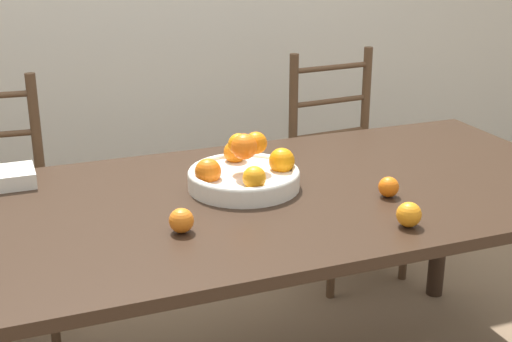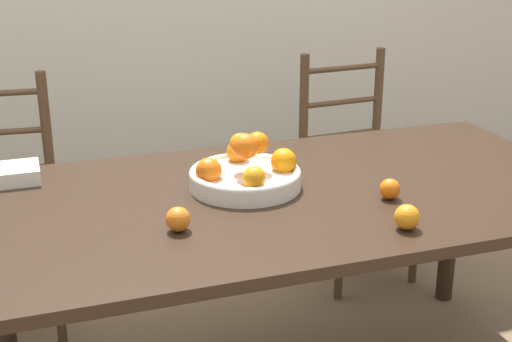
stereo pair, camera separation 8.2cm
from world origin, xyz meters
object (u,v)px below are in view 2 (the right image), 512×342
object	(u,v)px
orange_loose_2	(407,217)
chair_right	(354,174)
orange_loose_1	(390,189)
chair_left	(1,217)
book_stack	(8,174)
fruit_bowl	(246,172)
orange_loose_0	(178,219)

from	to	relation	value
orange_loose_2	chair_right	world-z (taller)	chair_right
orange_loose_1	chair_right	world-z (taller)	chair_right
orange_loose_1	orange_loose_2	xyz separation A→B (m)	(-0.06, -0.21, 0.00)
chair_left	chair_right	world-z (taller)	same
orange_loose_1	book_stack	xyz separation A→B (m)	(-1.07, 0.52, -0.01)
orange_loose_2	chair_left	distance (m)	1.60
book_stack	fruit_bowl	bearing A→B (deg)	-22.83
fruit_bowl	book_stack	distance (m)	0.75
chair_left	chair_right	size ratio (longest dim) A/B	1.00
orange_loose_1	orange_loose_0	bearing A→B (deg)	-178.14
chair_left	orange_loose_1	bearing A→B (deg)	-35.41
chair_left	book_stack	world-z (taller)	chair_left
chair_left	book_stack	distance (m)	0.54
fruit_bowl	orange_loose_0	size ratio (longest dim) A/B	5.16
orange_loose_1	chair_right	size ratio (longest dim) A/B	0.06
chair_left	chair_right	xyz separation A→B (m)	(1.49, 0.00, 0.00)
orange_loose_0	chair_left	distance (m)	1.13
orange_loose_2	orange_loose_0	bearing A→B (deg)	162.23
orange_loose_0	book_stack	world-z (taller)	orange_loose_0
chair_right	orange_loose_1	bearing A→B (deg)	-115.62
fruit_bowl	orange_loose_0	world-z (taller)	fruit_bowl
orange_loose_2	book_stack	xyz separation A→B (m)	(-1.00, 0.72, -0.01)
orange_loose_1	chair_left	world-z (taller)	chair_left
fruit_bowl	orange_loose_2	world-z (taller)	fruit_bowl
fruit_bowl	chair_left	world-z (taller)	chair_left
chair_left	book_stack	bearing A→B (deg)	-77.93
orange_loose_2	chair_left	xyz separation A→B (m)	(-1.06, 1.15, -0.33)
chair_right	fruit_bowl	bearing A→B (deg)	-140.20
fruit_bowl	orange_loose_1	xyz separation A→B (m)	(0.37, -0.23, -0.02)
orange_loose_0	chair_left	size ratio (longest dim) A/B	0.07
chair_left	orange_loose_0	bearing A→B (deg)	-58.98
orange_loose_2	chair_right	bearing A→B (deg)	69.47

